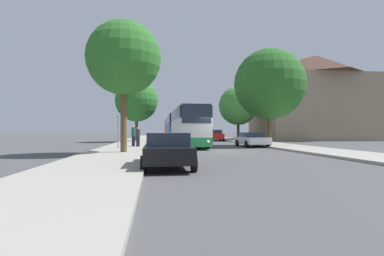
# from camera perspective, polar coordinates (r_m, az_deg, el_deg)

# --- Properties ---
(ground_plane) EXTENTS (300.00, 300.00, 0.00)m
(ground_plane) POSITION_cam_1_polar(r_m,az_deg,el_deg) (21.35, 5.47, -4.51)
(ground_plane) COLOR #4C4C4F
(ground_plane) RESTS_ON ground
(sidewalk_left) EXTENTS (4.00, 120.00, 0.15)m
(sidewalk_left) POSITION_cam_1_polar(r_m,az_deg,el_deg) (20.97, -13.60, -4.37)
(sidewalk_left) COLOR #A39E93
(sidewalk_left) RESTS_ON ground_plane
(sidewalk_right) EXTENTS (4.00, 120.00, 0.15)m
(sidewalk_right) POSITION_cam_1_polar(r_m,az_deg,el_deg) (23.87, 22.14, -3.87)
(sidewalk_right) COLOR #A39E93
(sidewalk_right) RESTS_ON ground_plane
(building_right_background) EXTENTS (18.45, 12.00, 13.50)m
(building_right_background) POSITION_cam_1_polar(r_m,az_deg,el_deg) (51.94, 22.56, 5.38)
(building_right_background) COLOR gray
(building_right_background) RESTS_ON ground_plane
(bus_front) EXTENTS (2.78, 10.99, 3.51)m
(bus_front) POSITION_cam_1_polar(r_m,az_deg,el_deg) (27.50, -0.75, 0.30)
(bus_front) COLOR #238942
(bus_front) RESTS_ON ground_plane
(bus_middle) EXTENTS (2.75, 10.38, 3.57)m
(bus_middle) POSITION_cam_1_polar(r_m,az_deg,el_deg) (40.34, -2.85, 0.10)
(bus_middle) COLOR silver
(bus_middle) RESTS_ON ground_plane
(bus_rear) EXTENTS (2.89, 11.19, 3.48)m
(bus_rear) POSITION_cam_1_polar(r_m,az_deg,el_deg) (53.30, -3.63, -0.08)
(bus_rear) COLOR gray
(bus_rear) RESTS_ON ground_plane
(parked_car_left_curb) EXTENTS (2.02, 4.45, 1.41)m
(parked_car_left_curb) POSITION_cam_1_polar(r_m,az_deg,el_deg) (12.16, -4.73, -4.08)
(parked_car_left_curb) COLOR black
(parked_car_left_curb) RESTS_ON ground_plane
(parked_car_right_near) EXTENTS (2.20, 4.58, 1.32)m
(parked_car_right_near) POSITION_cam_1_polar(r_m,az_deg,el_deg) (27.96, 11.32, -2.09)
(parked_car_right_near) COLOR silver
(parked_car_right_near) RESTS_ON ground_plane
(parked_car_right_far) EXTENTS (2.13, 4.45, 1.59)m
(parked_car_right_far) POSITION_cam_1_polar(r_m,az_deg,el_deg) (42.76, 4.47, -1.37)
(parked_car_right_far) COLOR red
(parked_car_right_far) RESTS_ON ground_plane
(bus_stop_sign) EXTENTS (0.08, 0.45, 2.57)m
(bus_stop_sign) POSITION_cam_1_polar(r_m,az_deg,el_deg) (23.91, -13.90, 0.12)
(bus_stop_sign) COLOR gray
(bus_stop_sign) RESTS_ON sidewalk_left
(pedestrian_waiting_near) EXTENTS (0.36, 0.36, 1.79)m
(pedestrian_waiting_near) POSITION_cam_1_polar(r_m,az_deg,el_deg) (26.36, -11.09, -1.43)
(pedestrian_waiting_near) COLOR #23232D
(pedestrian_waiting_near) RESTS_ON sidewalk_left
(pedestrian_waiting_far) EXTENTS (0.36, 0.36, 1.62)m
(pedestrian_waiting_far) POSITION_cam_1_polar(r_m,az_deg,el_deg) (25.60, -10.25, -1.67)
(pedestrian_waiting_far) COLOR #23232D
(pedestrian_waiting_far) RESTS_ON sidewalk_left
(tree_left_near) EXTENTS (4.71, 4.71, 8.31)m
(tree_left_near) POSITION_cam_1_polar(r_m,az_deg,el_deg) (19.92, -12.86, 12.81)
(tree_left_near) COLOR brown
(tree_left_near) RESTS_ON sidewalk_left
(tree_left_far) EXTENTS (5.49, 5.49, 7.98)m
(tree_left_far) POSITION_cam_1_polar(r_m,az_deg,el_deg) (39.46, -10.52, 5.18)
(tree_left_far) COLOR brown
(tree_left_far) RESTS_ON sidewalk_left
(tree_right_near) EXTENTS (5.86, 5.86, 8.03)m
(tree_right_near) POSITION_cam_1_polar(r_m,az_deg,el_deg) (45.85, 8.79, 4.22)
(tree_right_near) COLOR #47331E
(tree_right_near) RESTS_ON sidewalk_right
(tree_right_mid) EXTENTS (6.75, 6.75, 9.16)m
(tree_right_mid) POSITION_cam_1_polar(r_m,az_deg,el_deg) (29.83, 14.54, 8.07)
(tree_right_mid) COLOR brown
(tree_right_mid) RESTS_ON sidewalk_right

